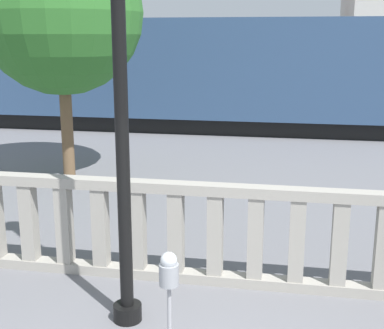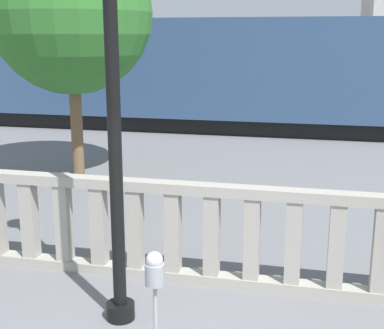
{
  "view_description": "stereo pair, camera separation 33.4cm",
  "coord_description": "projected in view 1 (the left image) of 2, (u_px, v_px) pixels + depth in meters",
  "views": [
    {
      "loc": [
        0.67,
        -3.68,
        3.29
      ],
      "look_at": [
        -0.77,
        3.98,
        1.4
      ],
      "focal_mm": 50.0,
      "sensor_mm": 36.0,
      "label": 1
    },
    {
      "loc": [
        1.0,
        -3.61,
        3.29
      ],
      "look_at": [
        -0.77,
        3.98,
        1.4
      ],
      "focal_mm": 50.0,
      "sensor_mm": 36.0,
      "label": 2
    }
  ],
  "objects": [
    {
      "name": "parking_meter",
      "position": [
        169.0,
        277.0,
        5.03
      ],
      "size": [
        0.19,
        0.19,
        1.32
      ],
      "color": "#99999E",
      "rests_on": "ground"
    },
    {
      "name": "train_near",
      "position": [
        190.0,
        72.0,
        18.97
      ],
      "size": [
        28.36,
        3.13,
        4.45
      ],
      "color": "black",
      "rests_on": "ground"
    },
    {
      "name": "train_far",
      "position": [
        253.0,
        60.0,
        30.77
      ],
      "size": [
        22.19,
        3.15,
        4.19
      ],
      "color": "black",
      "rests_on": "ground"
    },
    {
      "name": "tree_left",
      "position": [
        61.0,
        13.0,
        12.03
      ],
      "size": [
        3.72,
        3.72,
        5.66
      ],
      "color": "brown",
      "rests_on": "ground"
    },
    {
      "name": "balustrade",
      "position": [
        235.0,
        236.0,
        7.09
      ],
      "size": [
        15.17,
        0.24,
        1.4
      ],
      "color": "#9E998E",
      "rests_on": "ground"
    }
  ]
}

